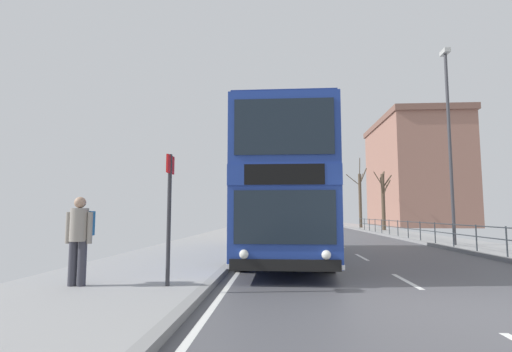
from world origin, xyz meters
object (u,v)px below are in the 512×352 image
Objects in this scene: bare_tree_far_01 at (383,198)px; background_building_00 at (414,172)px; pedestrian_companion at (80,233)px; bus_stop_sign_near at (169,204)px; street_lamp_far_side at (449,131)px; bare_tree_far_00 at (360,198)px; double_decker_bus_main at (284,193)px.

bare_tree_far_01 is 18.23m from background_building_00.
pedestrian_companion is 47.25m from background_building_00.
street_lamp_far_side reaches higher than bus_stop_sign_near.
street_lamp_far_side is 0.56× the size of background_building_00.
street_lamp_far_side is 16.00m from bare_tree_far_01.
bare_tree_far_00 is at bearing 88.92° from street_lamp_far_side.
street_lamp_far_side is 1.74× the size of bare_tree_far_01.
background_building_00 is (20.87, 42.01, 5.61)m from pedestrian_companion.
bare_tree_far_01 reaches higher than double_decker_bus_main.
bare_tree_far_00 reaches higher than bus_stop_sign_near.
bare_tree_far_01 reaches higher than pedestrian_companion.
pedestrian_companion is at bearing -110.42° from bare_tree_far_00.
double_decker_bus_main is at bearing -115.02° from background_building_00.
bare_tree_far_00 is 0.44× the size of background_building_00.
bare_tree_far_00 is 13.58m from background_building_00.
street_lamp_far_side is at bearing 30.35° from double_decker_bus_main.
bare_tree_far_01 is at bearing -117.18° from background_building_00.
bare_tree_far_01 is at bearing -83.59° from bare_tree_far_00.
pedestrian_companion is 1.84m from bus_stop_sign_near.
bus_stop_sign_near reaches higher than pedestrian_companion.
background_building_00 is at bearing 63.58° from pedestrian_companion.
bare_tree_far_01 is (0.69, -6.18, -0.30)m from bare_tree_far_00.
double_decker_bus_main is 4.05× the size of bus_stop_sign_near.
street_lamp_far_side is (11.63, 10.38, 4.13)m from pedestrian_companion.
pedestrian_companion is at bearing -177.23° from bus_stop_sign_near.
double_decker_bus_main is 2.00× the size of bare_tree_far_01.
bus_stop_sign_near is 0.49× the size of bare_tree_far_01.
background_building_00 is (8.83, 9.67, 3.58)m from bare_tree_far_00.
bare_tree_far_00 is at bearing 69.58° from pedestrian_companion.
street_lamp_far_side is at bearing 41.76° from pedestrian_companion.
street_lamp_far_side reaches higher than pedestrian_companion.
street_lamp_far_side is (9.89, 10.30, 3.55)m from bus_stop_sign_near.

